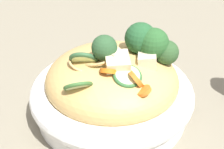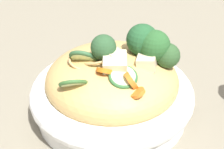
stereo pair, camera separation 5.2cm
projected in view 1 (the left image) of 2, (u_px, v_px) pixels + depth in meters
ground_plane at (112, 112)px, 0.56m from camera, size 3.00×3.00×0.00m
serving_bowl at (112, 97)px, 0.54m from camera, size 0.26×0.26×0.06m
noodle_heap at (112, 79)px, 0.52m from camera, size 0.21×0.21×0.10m
broccoli_florets at (143, 44)px, 0.50m from camera, size 0.08×0.14×0.07m
carrot_coins at (128, 79)px, 0.46m from camera, size 0.07×0.07×0.03m
zucchini_slices at (95, 72)px, 0.47m from camera, size 0.10×0.11×0.05m
chicken_chunks at (123, 61)px, 0.48m from camera, size 0.05×0.09×0.03m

